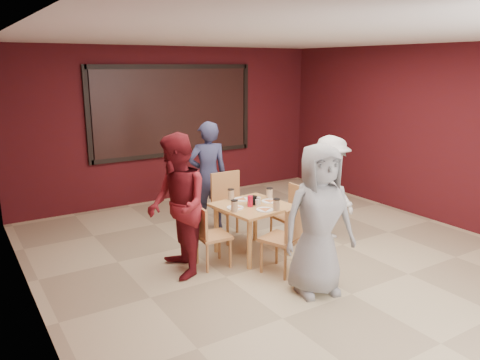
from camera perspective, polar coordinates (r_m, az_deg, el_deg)
floor at (r=6.23m, az=5.99°, el=-9.62°), size 7.00×7.00×0.00m
window_blinds at (r=8.72m, az=-8.02°, el=8.33°), size 3.00×0.02×1.50m
dining_table at (r=6.18m, az=1.56°, el=-3.71°), size 0.96×0.96×0.84m
chair_front at (r=5.67m, az=5.69°, el=-6.72°), size 0.54×0.54×0.87m
chair_back at (r=6.79m, az=-1.27°, el=-2.65°), size 0.48×0.48×0.96m
chair_left at (r=5.84m, az=-3.88°, el=-6.41°), size 0.41×0.41×0.80m
chair_right at (r=6.63m, az=6.32°, el=-3.81°), size 0.41×0.41×0.83m
diner_front at (r=5.15m, az=9.56°, el=-4.83°), size 0.93×0.73×1.68m
diner_back at (r=7.13m, az=-3.94°, el=0.52°), size 0.69×0.54×1.66m
diner_left at (r=5.55m, az=-7.68°, el=-3.17°), size 0.78×0.94×1.72m
diner_right at (r=6.90m, az=10.86°, el=-0.85°), size 0.67×1.03×1.50m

